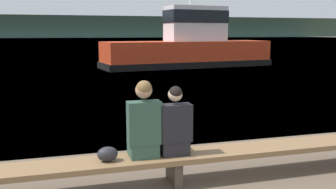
# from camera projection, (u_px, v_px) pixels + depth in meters

# --- Properties ---
(water_surface) EXTENTS (240.00, 240.00, 0.00)m
(water_surface) POSITION_uv_depth(u_px,v_px,m) (64.00, 39.00, 120.71)
(water_surface) COLOR teal
(water_surface) RESTS_ON ground
(far_shoreline) EXTENTS (600.00, 12.00, 9.45)m
(far_shoreline) POSITION_uv_depth(u_px,v_px,m) (62.00, 27.00, 164.60)
(far_shoreline) COLOR #2D3D2D
(far_shoreline) RESTS_ON ground
(bench_main) EXTENTS (7.47, 0.56, 0.43)m
(bench_main) POSITION_uv_depth(u_px,v_px,m) (174.00, 159.00, 5.32)
(bench_main) COLOR brown
(bench_main) RESTS_ON ground
(person_left) EXTENTS (0.45, 0.40, 1.08)m
(person_left) POSITION_uv_depth(u_px,v_px,m) (144.00, 124.00, 5.11)
(person_left) COLOR #2D4C3D
(person_left) RESTS_ON bench_main
(person_right) EXTENTS (0.45, 0.38, 0.99)m
(person_right) POSITION_uv_depth(u_px,v_px,m) (175.00, 126.00, 5.25)
(person_right) COLOR black
(person_right) RESTS_ON bench_main
(shopping_bag) EXTENTS (0.28, 0.21, 0.20)m
(shopping_bag) POSITION_uv_depth(u_px,v_px,m) (107.00, 154.00, 5.01)
(shopping_bag) COLOR #232328
(shopping_bag) RESTS_ON bench_main
(tugboat_red) EXTENTS (11.22, 4.31, 7.08)m
(tugboat_red) POSITION_uv_depth(u_px,v_px,m) (190.00, 48.00, 23.61)
(tugboat_red) COLOR red
(tugboat_red) RESTS_ON water_surface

